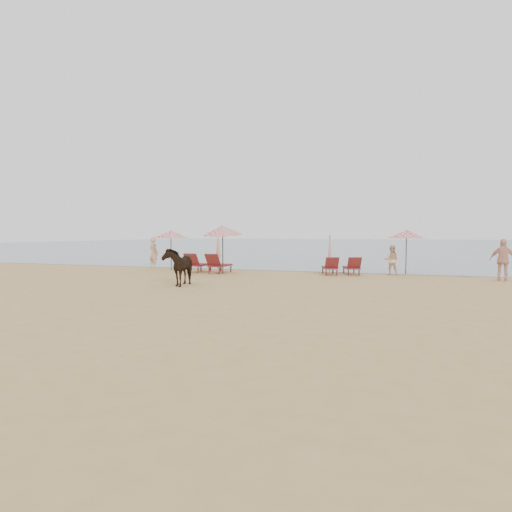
{
  "coord_description": "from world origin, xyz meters",
  "views": [
    {
      "loc": [
        6.07,
        -12.91,
        2.09
      ],
      "look_at": [
        0.0,
        5.0,
        1.1
      ],
      "focal_mm": 30.0,
      "sensor_mm": 36.0,
      "label": 1
    }
  ],
  "objects": [
    {
      "name": "beachgoer_right_a",
      "position": [
        5.65,
        9.72,
        0.75
      ],
      "size": [
        0.77,
        0.62,
        1.51
      ],
      "primitive_type": "imported",
      "rotation": [
        0.0,
        0.0,
        3.07
      ],
      "color": "#DBAE89",
      "rests_on": "ground"
    },
    {
      "name": "beachgoer_left",
      "position": [
        -8.05,
        9.49,
        0.94
      ],
      "size": [
        0.8,
        0.68,
        1.87
      ],
      "primitive_type": "imported",
      "rotation": [
        0.0,
        0.0,
        2.75
      ],
      "color": "tan",
      "rests_on": "ground"
    },
    {
      "name": "lounger_cluster_left",
      "position": [
        -3.69,
        7.81,
        0.49
      ],
      "size": [
        2.07,
        1.99,
        0.71
      ],
      "rotation": [
        0.0,
        0.0,
        -0.04
      ],
      "color": "maroon",
      "rests_on": "ground"
    },
    {
      "name": "umbrella_open_left_b",
      "position": [
        -2.75,
        7.69,
        2.27
      ],
      "size": [
        2.06,
        2.1,
        2.62
      ],
      "rotation": [
        0.0,
        0.0,
        -0.3
      ],
      "color": "black",
      "rests_on": "ground"
    },
    {
      "name": "sea",
      "position": [
        0.0,
        80.0,
        0.0
      ],
      "size": [
        160.0,
        140.0,
        0.06
      ],
      "primitive_type": "cube",
      "color": "#51606B",
      "rests_on": "ground"
    },
    {
      "name": "umbrella_closed_left",
      "position": [
        -4.44,
        10.92,
        1.5
      ],
      "size": [
        0.3,
        0.3,
        2.43
      ],
      "rotation": [
        0.0,
        0.0,
        -0.21
      ],
      "color": "black",
      "rests_on": "ground"
    },
    {
      "name": "umbrella_open_right",
      "position": [
        6.35,
        10.47,
        2.07
      ],
      "size": [
        1.88,
        1.88,
        2.29
      ],
      "rotation": [
        0.0,
        0.0,
        -0.2
      ],
      "color": "black",
      "rests_on": "ground"
    },
    {
      "name": "cow",
      "position": [
        -2.4,
        2.39,
        0.77
      ],
      "size": [
        1.12,
        1.93,
        1.54
      ],
      "primitive_type": "imported",
      "rotation": [
        0.0,
        0.0,
        0.17
      ],
      "color": "black",
      "rests_on": "ground"
    },
    {
      "name": "umbrella_open_left_a",
      "position": [
        -6.39,
        8.68,
        2.05
      ],
      "size": [
        2.0,
        2.0,
        2.28
      ],
      "rotation": [
        0.0,
        0.0,
        -0.19
      ],
      "color": "black",
      "rests_on": "ground"
    },
    {
      "name": "lounger_cluster_right",
      "position": [
        3.24,
        8.91,
        0.44
      ],
      "size": [
        2.18,
        2.14,
        0.63
      ],
      "rotation": [
        0.0,
        0.0,
        0.31
      ],
      "color": "maroon",
      "rests_on": "ground"
    },
    {
      "name": "beachgoer_right_b",
      "position": [
        10.37,
        8.37,
        0.93
      ],
      "size": [
        1.16,
        0.68,
        1.86
      ],
      "primitive_type": "imported",
      "rotation": [
        0.0,
        0.0,
        2.92
      ],
      "color": "#DCA28A",
      "rests_on": "ground"
    },
    {
      "name": "umbrella_closed_right",
      "position": [
        2.34,
        10.89,
        1.24
      ],
      "size": [
        0.24,
        0.24,
        2.01
      ],
      "rotation": [
        0.0,
        0.0,
        0.08
      ],
      "color": "black",
      "rests_on": "ground"
    },
    {
      "name": "ground",
      "position": [
        0.0,
        0.0,
        0.0
      ],
      "size": [
        120.0,
        120.0,
        0.0
      ],
      "primitive_type": "plane",
      "color": "tan",
      "rests_on": "ground"
    }
  ]
}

